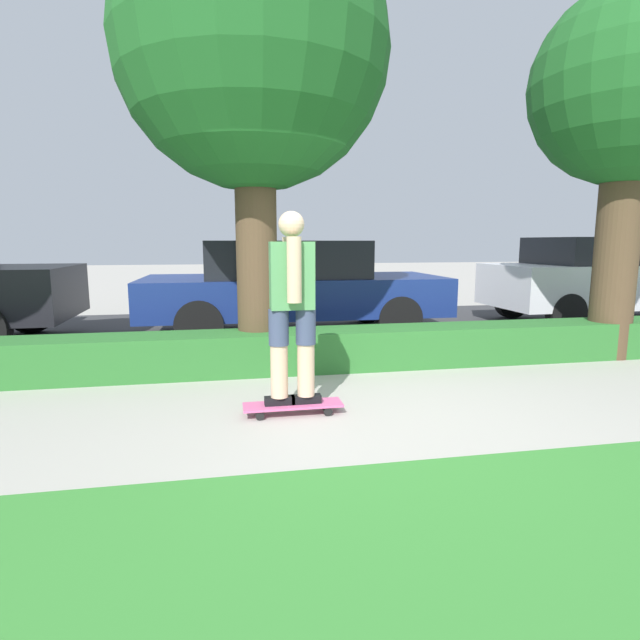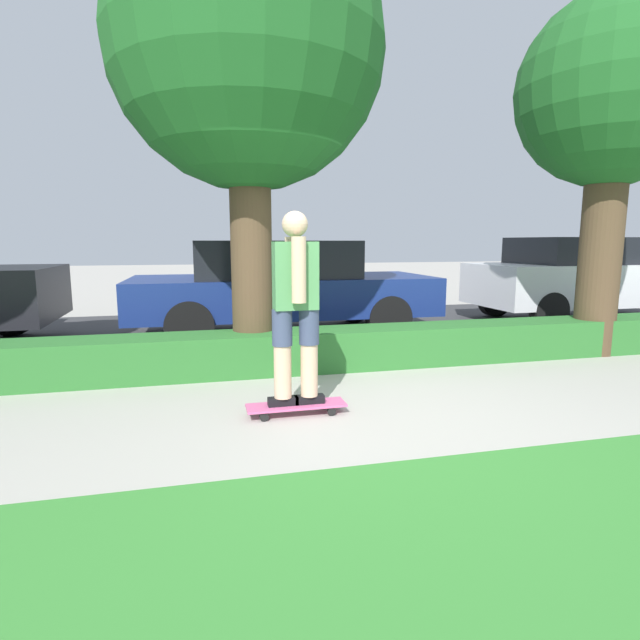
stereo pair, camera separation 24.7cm
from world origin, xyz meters
The scene contains 9 objects.
ground_plane centered at (0.00, 0.00, 0.00)m, with size 60.00×60.00×0.00m, color #ADA89E.
street_asphalt centered at (0.00, 4.20, 0.00)m, with size 18.42×5.00×0.01m.
hedge_row centered at (0.00, 1.60, 0.23)m, with size 18.42×0.60×0.46m.
skateboard centered at (-0.56, 0.10, 0.08)m, with size 0.86×0.24×0.09m.
skater_person centered at (-0.56, 0.10, 0.97)m, with size 0.49×0.42×1.64m.
tree_mid centered at (-0.74, 1.79, 3.49)m, with size 2.98×2.98×5.03m.
tree_far centered at (3.79, 1.55, 3.26)m, with size 2.38×2.38×4.55m.
parked_car_middle centered at (-0.06, 3.96, 0.79)m, with size 4.77×2.02×1.50m.
parked_car_rear centered at (5.63, 4.03, 0.82)m, with size 4.02×1.83×1.56m.
Camera 1 is at (-1.10, -4.03, 1.48)m, focal length 28.00 mm.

